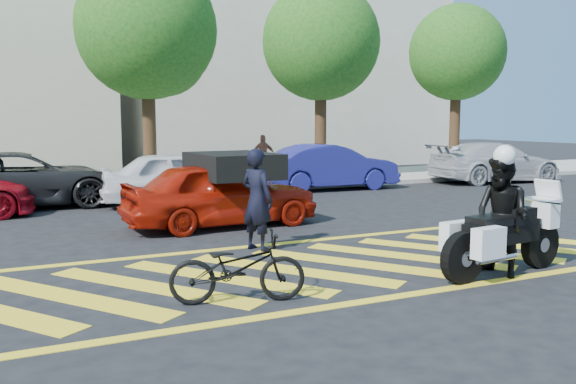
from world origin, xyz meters
name	(u,v)px	position (x,y,z in m)	size (l,w,h in m)	color
ground	(325,266)	(0.00, 0.00, 0.00)	(90.00, 90.00, 0.00)	black
sidewalk	(151,187)	(0.00, 12.00, 0.07)	(60.00, 5.00, 0.15)	#9E998E
crosswalk	(323,266)	(-0.04, 0.00, 0.00)	(12.33, 4.00, 0.01)	yellow
building_right	(280,58)	(9.00, 21.00, 5.50)	(16.00, 8.00, 11.00)	beige
tree_center	(150,34)	(0.13, 12.06, 5.10)	(4.60, 4.60, 7.56)	black
tree_right	(323,46)	(6.63, 12.06, 5.05)	(4.40, 4.40, 7.41)	black
tree_far_right	(458,57)	(13.13, 12.06, 4.94)	(4.00, 4.00, 7.10)	black
officer_bike	(257,200)	(-0.50, 1.60, 0.91)	(0.67, 0.44, 1.83)	black
bicycle	(238,268)	(-1.96, -1.22, 0.46)	(0.61, 1.74, 0.92)	black
police_motorcycle	(502,236)	(2.11, -1.67, 0.61)	(2.53, 0.86, 1.12)	black
officer_moto	(502,216)	(2.09, -1.66, 0.91)	(0.88, 0.69, 1.82)	black
red_convertible	(221,194)	(-0.27, 4.16, 0.73)	(1.71, 4.26, 1.45)	#971407
parked_mid_left	(23,180)	(-4.05, 9.20, 0.74)	(2.45, 5.31, 1.48)	black
parked_mid_right	(182,178)	(-0.10, 7.80, 0.74)	(1.76, 4.37, 1.49)	silver
parked_right	(329,167)	(5.30, 9.20, 0.75)	(1.60, 4.58, 1.51)	navy
parked_far_right	(495,162)	(12.02, 8.60, 0.74)	(2.07, 5.08, 1.48)	#9FA1A7
pedestrian_right	(263,155)	(4.78, 13.50, 0.93)	(0.92, 0.38, 1.57)	brown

